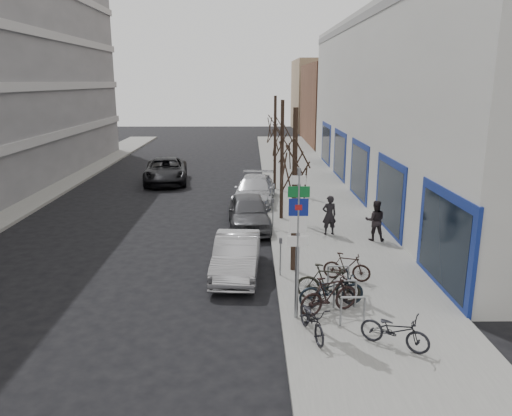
{
  "coord_description": "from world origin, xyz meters",
  "views": [
    {
      "loc": [
        1.2,
        -12.2,
        6.28
      ],
      "look_at": [
        1.38,
        4.62,
        2.0
      ],
      "focal_mm": 35.0,
      "sensor_mm": 36.0,
      "label": 1
    }
  ],
  "objects_px": {
    "bike_rack": "(345,290)",
    "tree_mid": "(282,132)",
    "meter_mid": "(273,210)",
    "tree_near": "(295,152)",
    "tree_far": "(275,121)",
    "parked_car_mid": "(249,212)",
    "bike_far_inner": "(347,267)",
    "meter_front": "(280,253)",
    "pedestrian_far": "(375,220)",
    "meter_back": "(269,184)",
    "bike_mid_curb": "(332,287)",
    "pedestrian_near": "(329,215)",
    "bike_near_left": "(312,317)",
    "highway_sign_pole": "(298,235)",
    "parked_car_back": "(255,190)",
    "bike_near_right": "(329,294)",
    "bike_far_curb": "(395,327)",
    "parked_car_front": "(237,256)",
    "lane_car": "(166,171)",
    "bike_mid_inner": "(328,283)"
  },
  "relations": [
    {
      "from": "bike_near_right",
      "to": "pedestrian_far",
      "type": "bearing_deg",
      "value": -47.73
    },
    {
      "from": "meter_mid",
      "to": "bike_far_inner",
      "type": "distance_m",
      "value": 6.3
    },
    {
      "from": "tree_mid",
      "to": "bike_far_curb",
      "type": "bearing_deg",
      "value": -80.23
    },
    {
      "from": "tree_near",
      "to": "meter_mid",
      "type": "height_order",
      "value": "tree_near"
    },
    {
      "from": "bike_near_right",
      "to": "bike_far_curb",
      "type": "bearing_deg",
      "value": -168.66
    },
    {
      "from": "bike_far_inner",
      "to": "bike_near_left",
      "type": "bearing_deg",
      "value": 176.09
    },
    {
      "from": "bike_near_right",
      "to": "pedestrian_far",
      "type": "distance_m",
      "value": 7.02
    },
    {
      "from": "bike_mid_inner",
      "to": "bike_near_left",
      "type": "bearing_deg",
      "value": 174.9
    },
    {
      "from": "tree_far",
      "to": "pedestrian_far",
      "type": "relative_size",
      "value": 3.36
    },
    {
      "from": "meter_mid",
      "to": "bike_rack",
      "type": "bearing_deg",
      "value": -78.2
    },
    {
      "from": "bike_rack",
      "to": "tree_near",
      "type": "distance_m",
      "value": 4.66
    },
    {
      "from": "tree_near",
      "to": "meter_front",
      "type": "height_order",
      "value": "tree_near"
    },
    {
      "from": "meter_front",
      "to": "parked_car_mid",
      "type": "xyz_separation_m",
      "value": [
        -1.04,
        5.89,
        -0.17
      ]
    },
    {
      "from": "tree_near",
      "to": "parked_car_front",
      "type": "xyz_separation_m",
      "value": [
        -1.88,
        -0.06,
        -3.43
      ]
    },
    {
      "from": "bike_far_inner",
      "to": "bike_rack",
      "type": "bearing_deg",
      "value": -172.89
    },
    {
      "from": "pedestrian_near",
      "to": "pedestrian_far",
      "type": "relative_size",
      "value": 1.0
    },
    {
      "from": "tree_near",
      "to": "bike_mid_curb",
      "type": "bearing_deg",
      "value": -73.53
    },
    {
      "from": "parked_car_back",
      "to": "meter_back",
      "type": "bearing_deg",
      "value": 45.1
    },
    {
      "from": "tree_near",
      "to": "bike_far_curb",
      "type": "bearing_deg",
      "value": -68.52
    },
    {
      "from": "bike_near_right",
      "to": "lane_car",
      "type": "xyz_separation_m",
      "value": [
        -7.5,
        18.88,
        0.07
      ]
    },
    {
      "from": "highway_sign_pole",
      "to": "tree_mid",
      "type": "relative_size",
      "value": 0.76
    },
    {
      "from": "meter_mid",
      "to": "bike_near_right",
      "type": "xyz_separation_m",
      "value": [
        1.16,
        -8.26,
        -0.21
      ]
    },
    {
      "from": "meter_mid",
      "to": "parked_car_front",
      "type": "bearing_deg",
      "value": -105.79
    },
    {
      "from": "bike_mid_curb",
      "to": "pedestrian_near",
      "type": "bearing_deg",
      "value": -19.8
    },
    {
      "from": "meter_front",
      "to": "parked_car_back",
      "type": "bearing_deg",
      "value": 94.13
    },
    {
      "from": "bike_rack",
      "to": "bike_near_left",
      "type": "xyz_separation_m",
      "value": [
        -1.1,
        -1.58,
        -0.01
      ]
    },
    {
      "from": "highway_sign_pole",
      "to": "bike_near_right",
      "type": "height_order",
      "value": "highway_sign_pole"
    },
    {
      "from": "tree_far",
      "to": "bike_near_left",
      "type": "height_order",
      "value": "tree_far"
    },
    {
      "from": "pedestrian_near",
      "to": "bike_rack",
      "type": "bearing_deg",
      "value": 75.69
    },
    {
      "from": "bike_far_inner",
      "to": "highway_sign_pole",
      "type": "bearing_deg",
      "value": 163.96
    },
    {
      "from": "bike_near_left",
      "to": "bike_far_inner",
      "type": "relative_size",
      "value": 1.08
    },
    {
      "from": "bike_rack",
      "to": "parked_car_mid",
      "type": "distance_m",
      "value": 8.71
    },
    {
      "from": "parked_car_back",
      "to": "lane_car",
      "type": "xyz_separation_m",
      "value": [
        -5.59,
        5.74,
        0.06
      ]
    },
    {
      "from": "parked_car_front",
      "to": "pedestrian_near",
      "type": "xyz_separation_m",
      "value": [
        3.69,
        4.01,
        0.3
      ]
    },
    {
      "from": "tree_far",
      "to": "parked_car_mid",
      "type": "bearing_deg",
      "value": -101.09
    },
    {
      "from": "bike_rack",
      "to": "bike_mid_curb",
      "type": "xyz_separation_m",
      "value": [
        -0.36,
        0.06,
        0.07
      ]
    },
    {
      "from": "bike_rack",
      "to": "tree_mid",
      "type": "distance_m",
      "value": 10.08
    },
    {
      "from": "bike_far_inner",
      "to": "pedestrian_near",
      "type": "distance_m",
      "value": 4.91
    },
    {
      "from": "bike_mid_inner",
      "to": "parked_car_mid",
      "type": "bearing_deg",
      "value": 30.39
    },
    {
      "from": "highway_sign_pole",
      "to": "bike_mid_curb",
      "type": "bearing_deg",
      "value": 32.89
    },
    {
      "from": "parked_car_mid",
      "to": "lane_car",
      "type": "height_order",
      "value": "lane_car"
    },
    {
      "from": "bike_far_curb",
      "to": "highway_sign_pole",
      "type": "bearing_deg",
      "value": 87.38
    },
    {
      "from": "bike_mid_curb",
      "to": "pedestrian_far",
      "type": "relative_size",
      "value": 1.16
    },
    {
      "from": "highway_sign_pole",
      "to": "parked_car_back",
      "type": "height_order",
      "value": "highway_sign_pole"
    },
    {
      "from": "parked_car_mid",
      "to": "pedestrian_near",
      "type": "height_order",
      "value": "pedestrian_near"
    },
    {
      "from": "bike_near_right",
      "to": "parked_car_mid",
      "type": "distance_m",
      "value": 8.93
    },
    {
      "from": "bike_mid_curb",
      "to": "pedestrian_near",
      "type": "xyz_separation_m",
      "value": [
        0.97,
        6.79,
        0.24
      ]
    },
    {
      "from": "meter_front",
      "to": "bike_mid_curb",
      "type": "bearing_deg",
      "value": -61.14
    },
    {
      "from": "meter_mid",
      "to": "meter_back",
      "type": "height_order",
      "value": "same"
    },
    {
      "from": "tree_far",
      "to": "meter_front",
      "type": "relative_size",
      "value": 4.33
    }
  ]
}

